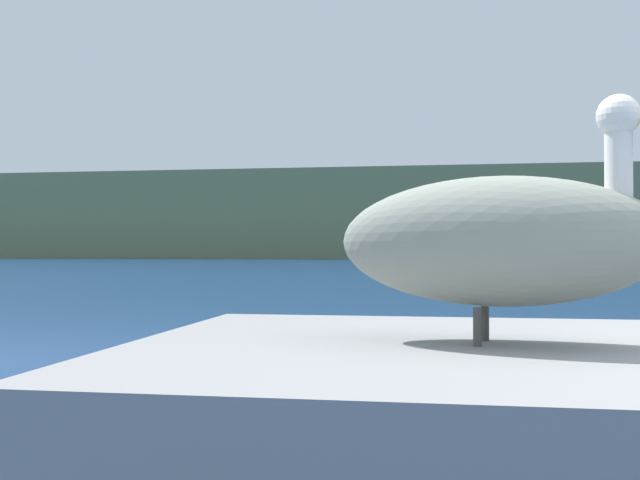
# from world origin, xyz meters

# --- Properties ---
(hillside_backdrop) EXTENTS (140.00, 17.97, 9.50)m
(hillside_backdrop) POSITION_xyz_m (0.00, 82.81, 4.75)
(hillside_backdrop) COLOR #6B7A51
(hillside_backdrop) RESTS_ON ground
(pier_dock) EXTENTS (2.62, 2.14, 0.56)m
(pier_dock) POSITION_xyz_m (-1.30, 0.30, 0.28)
(pier_dock) COLOR gray
(pier_dock) RESTS_ON ground
(pelican) EXTENTS (1.45, 0.70, 0.85)m
(pelican) POSITION_xyz_m (-1.29, 0.30, 0.93)
(pelican) COLOR gray
(pelican) RESTS_ON pier_dock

